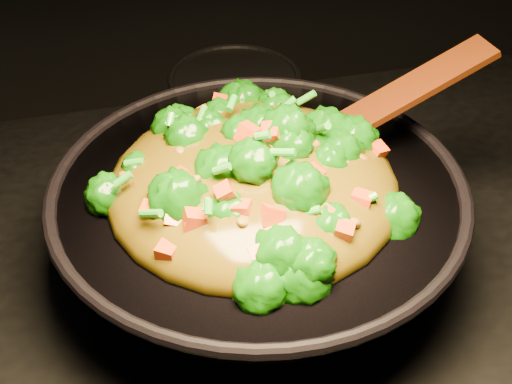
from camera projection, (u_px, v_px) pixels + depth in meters
name	position (u px, v px, depth m)	size (l,w,h in m)	color
wok	(258.00, 230.00, 0.86)	(0.47, 0.47, 0.13)	black
stir_fry	(253.00, 151.00, 0.78)	(0.33, 0.33, 0.11)	#135A06
spatula	(374.00, 110.00, 0.85)	(0.32, 0.05, 0.01)	#341908
back_pot	(235.00, 105.00, 1.10)	(0.19, 0.19, 0.11)	black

